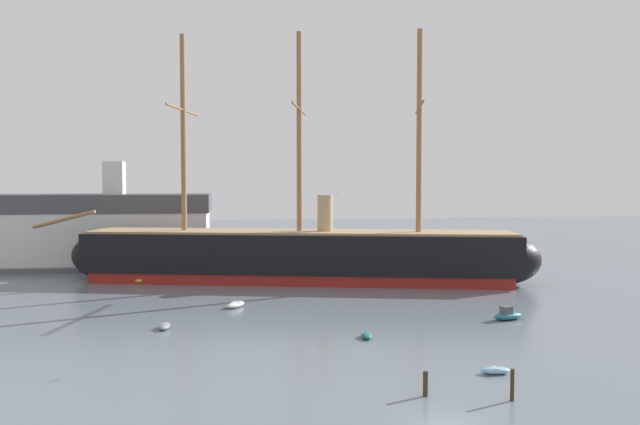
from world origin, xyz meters
TOP-DOWN VIEW (x-y plane):
  - ground_plane at (0.00, 0.00)m, footprint 400.00×400.00m
  - tall_ship at (-3.23, 52.88)m, footprint 71.42×22.70m
  - dinghy_foreground_right at (6.68, 8.85)m, footprint 2.27×1.11m
  - dinghy_near_centre at (-0.49, 20.44)m, footprint 1.04×2.18m
  - dinghy_mid_left at (-18.95, 26.52)m, footprint 1.13×2.40m
  - motorboat_mid_right at (15.35, 25.82)m, footprint 3.63×2.29m
  - dinghy_alongside_bow at (-12.18, 35.84)m, footprint 2.65×2.98m
  - motorboat_far_left at (-25.61, 55.31)m, footprint 2.69×4.50m
  - mooring_piling_nearest at (5.42, 3.33)m, footprint 0.26×0.26m
  - mooring_piling_left_pair at (0.15, 4.91)m, footprint 0.34×0.34m
  - dockside_warehouse_left at (-37.45, 72.89)m, footprint 45.70×15.10m
  - seagull_in_flight at (-2.93, 20.63)m, footprint 0.79×1.06m

SIDE VIEW (x-z plane):
  - ground_plane at x=0.00m, z-range 0.00..0.00m
  - dinghy_near_centre at x=-0.49m, z-range 0.00..0.51m
  - dinghy_foreground_right at x=6.68m, z-range 0.00..0.52m
  - dinghy_mid_left at x=-18.95m, z-range 0.00..0.56m
  - dinghy_alongside_bow at x=-12.18m, z-range 0.00..0.67m
  - motorboat_mid_right at x=15.35m, z-range -0.21..1.20m
  - motorboat_far_left at x=-25.61m, z-range -0.26..1.51m
  - mooring_piling_left_pair at x=0.15m, z-range 0.00..1.66m
  - mooring_piling_nearest at x=5.42m, z-range 0.00..2.08m
  - tall_ship at x=-3.23m, z-range -13.61..21.20m
  - dockside_warehouse_left at x=-37.45m, z-range -2.69..14.72m
  - seagull_in_flight at x=-2.93m, z-range 12.95..13.08m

